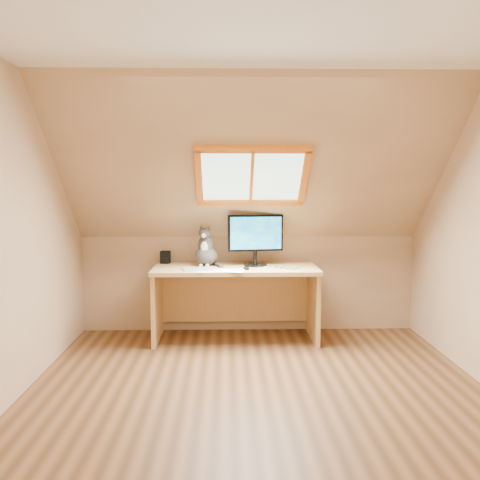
{
  "coord_description": "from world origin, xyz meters",
  "views": [
    {
      "loc": [
        -0.23,
        -3.84,
        1.55
      ],
      "look_at": [
        -0.11,
        1.0,
        1.04
      ],
      "focal_mm": 40.0,
      "sensor_mm": 36.0,
      "label": 1
    }
  ],
  "objects": [
    {
      "name": "cat",
      "position": [
        -0.44,
        1.47,
        0.89
      ],
      "size": [
        0.27,
        0.31,
        0.42
      ],
      "color": "#443F3C",
      "rests_on": "desk"
    },
    {
      "name": "cables",
      "position": [
        0.25,
        1.26,
        0.74
      ],
      "size": [
        0.51,
        0.26,
        0.01
      ],
      "color": "silver",
      "rests_on": "desk"
    },
    {
      "name": "desk",
      "position": [
        -0.14,
        1.45,
        0.51
      ],
      "size": [
        1.62,
        0.71,
        0.74
      ],
      "color": "tan",
      "rests_on": "ground"
    },
    {
      "name": "desk_speaker",
      "position": [
        -0.86,
        1.63,
        0.8
      ],
      "size": [
        0.11,
        0.11,
        0.13
      ],
      "primitive_type": "cube",
      "rotation": [
        0.0,
        0.0,
        -0.21
      ],
      "color": "black",
      "rests_on": "desk"
    },
    {
      "name": "papers",
      "position": [
        -0.3,
        1.12,
        0.74
      ],
      "size": [
        0.33,
        0.27,
        0.0
      ],
      "color": "white",
      "rests_on": "desk"
    },
    {
      "name": "ground",
      "position": [
        0.0,
        0.0,
        0.0
      ],
      "size": [
        3.5,
        3.5,
        0.0
      ],
      "primitive_type": "plane",
      "color": "brown",
      "rests_on": "ground"
    },
    {
      "name": "graphics_tablet",
      "position": [
        -0.5,
        1.21,
        0.74
      ],
      "size": [
        0.32,
        0.25,
        0.01
      ],
      "primitive_type": "cube",
      "rotation": [
        0.0,
        0.0,
        0.18
      ],
      "color": "#B2B2B7",
      "rests_on": "desk"
    },
    {
      "name": "mouse",
      "position": [
        -0.04,
        1.18,
        0.75
      ],
      "size": [
        0.08,
        0.1,
        0.03
      ],
      "primitive_type": "ellipsoid",
      "rotation": [
        0.0,
        0.0,
        0.28
      ],
      "color": "black",
      "rests_on": "desk"
    },
    {
      "name": "monitor",
      "position": [
        0.06,
        1.44,
        1.03
      ],
      "size": [
        0.55,
        0.23,
        0.51
      ],
      "color": "black",
      "rests_on": "desk"
    },
    {
      "name": "room_shell",
      "position": [
        0.0,
        -0.09,
        1.43
      ],
      "size": [
        3.52,
        3.52,
        2.41
      ],
      "color": "tan",
      "rests_on": "ground"
    }
  ]
}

